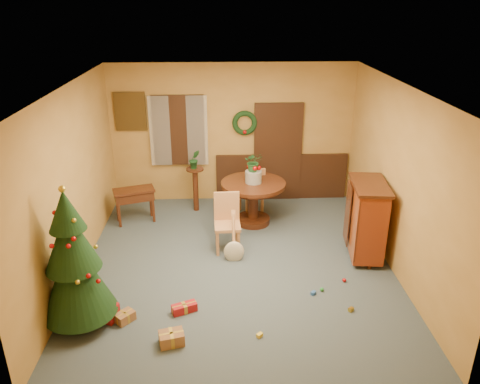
{
  "coord_description": "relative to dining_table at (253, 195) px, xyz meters",
  "views": [
    {
      "loc": [
        -0.22,
        -6.64,
        4.1
      ],
      "look_at": [
        0.06,
        0.4,
        1.13
      ],
      "focal_mm": 35.0,
      "sensor_mm": 36.0,
      "label": 1
    }
  ],
  "objects": [
    {
      "name": "room_envelope",
      "position": [
        -0.15,
        1.17,
        0.53
      ],
      "size": [
        5.5,
        5.5,
        5.5
      ],
      "color": "#34424C",
      "rests_on": "ground"
    },
    {
      "name": "gift_d",
      "position": [
        -1.14,
        -2.75,
        -0.53
      ],
      "size": [
        0.37,
        0.27,
        0.12
      ],
      "color": "maroon",
      "rests_on": "floor"
    },
    {
      "name": "dining_table",
      "position": [
        0.0,
        0.0,
        0.0
      ],
      "size": [
        1.23,
        1.23,
        0.84
      ],
      "color": "black",
      "rests_on": "floor"
    },
    {
      "name": "toy_e",
      "position": [
        1.2,
        -2.83,
        -0.57
      ],
      "size": [
        0.09,
        0.09,
        0.05
      ],
      "primitive_type": "cube",
      "rotation": [
        0.0,
        0.0,
        0.63
      ],
      "color": "gold",
      "rests_on": "floor"
    },
    {
      "name": "plant_stand",
      "position": [
        -1.13,
        0.63,
        -0.02
      ],
      "size": [
        0.35,
        0.35,
        0.91
      ],
      "color": "black",
      "rests_on": "floor"
    },
    {
      "name": "guitar",
      "position": [
        -0.41,
        -1.4,
        -0.19
      ],
      "size": [
        0.36,
        0.53,
        0.78
      ],
      "primitive_type": null,
      "rotation": [
        -0.49,
        0.0,
        -0.05
      ],
      "color": "beige",
      "rests_on": "floor"
    },
    {
      "name": "gift_b",
      "position": [
        -2.17,
        -2.88,
        -0.48
      ],
      "size": [
        0.29,
        0.29,
        0.23
      ],
      "color": "maroon",
      "rests_on": "floor"
    },
    {
      "name": "toy_a",
      "position": [
        0.74,
        -2.42,
        -0.57
      ],
      "size": [
        0.09,
        0.09,
        0.05
      ],
      "primitive_type": "cube",
      "rotation": [
        0.0,
        0.0,
        0.82
      ],
      "color": "#2653A7",
      "rests_on": "floor"
    },
    {
      "name": "chair_far",
      "position": [
        0.02,
        0.43,
        -0.07
      ],
      "size": [
        0.55,
        0.55,
        0.98
      ],
      "color": "#A16940",
      "rests_on": "floor"
    },
    {
      "name": "christmas_tree",
      "position": [
        -2.51,
        -2.92,
        0.36
      ],
      "size": [
        0.97,
        0.97,
        2.0
      ],
      "color": "#382111",
      "rests_on": "floor"
    },
    {
      "name": "toy_d",
      "position": [
        1.28,
        -2.11,
        -0.56
      ],
      "size": [
        0.06,
        0.06,
        0.06
      ],
      "primitive_type": "sphere",
      "color": "#B10C0B",
      "rests_on": "floor"
    },
    {
      "name": "centerpiece_plant",
      "position": [
        0.0,
        0.0,
        0.67
      ],
      "size": [
        0.33,
        0.29,
        0.37
      ],
      "primitive_type": "imported",
      "color": "#1E4C23",
      "rests_on": "urn"
    },
    {
      "name": "stand_plant",
      "position": [
        -1.13,
        0.63,
        0.51
      ],
      "size": [
        0.26,
        0.23,
        0.39
      ],
      "primitive_type": "imported",
      "rotation": [
        0.0,
        0.0,
        0.31
      ],
      "color": "#19471E",
      "rests_on": "plant_stand"
    },
    {
      "name": "sideboard",
      "position": [
        1.79,
        -1.32,
        0.12
      ],
      "size": [
        0.65,
        1.08,
        1.32
      ],
      "color": "#601B0B",
      "rests_on": "floor"
    },
    {
      "name": "toy_c",
      "position": [
        -0.13,
        -3.32,
        -0.57
      ],
      "size": [
        0.09,
        0.09,
        0.05
      ],
      "primitive_type": "cube",
      "rotation": [
        0.0,
        0.0,
        0.74
      ],
      "color": "yellow",
      "rests_on": "floor"
    },
    {
      "name": "urn",
      "position": [
        0.0,
        0.0,
        0.37
      ],
      "size": [
        0.31,
        0.31,
        0.23
      ],
      "primitive_type": "cylinder",
      "color": "slate",
      "rests_on": "dining_table"
    },
    {
      "name": "toy_b",
      "position": [
        0.88,
        -2.34,
        -0.56
      ],
      "size": [
        0.06,
        0.06,
        0.06
      ],
      "primitive_type": "sphere",
      "color": "#248533",
      "rests_on": "floor"
    },
    {
      "name": "chair_near",
      "position": [
        -0.51,
        -0.97,
        -0.05
      ],
      "size": [
        0.46,
        0.46,
        1.01
      ],
      "color": "#A16940",
      "rests_on": "floor"
    },
    {
      "name": "writing_desk",
      "position": [
        -2.29,
        0.15,
        -0.08
      ],
      "size": [
        0.85,
        0.6,
        0.68
      ],
      "color": "black",
      "rests_on": "floor"
    },
    {
      "name": "gift_c",
      "position": [
        -1.94,
        -2.92,
        -0.52
      ],
      "size": [
        0.3,
        0.3,
        0.14
      ],
      "color": "brown",
      "rests_on": "floor"
    },
    {
      "name": "gift_a",
      "position": [
        -1.26,
        -3.4,
        -0.51
      ],
      "size": [
        0.35,
        0.29,
        0.17
      ],
      "color": "brown",
      "rests_on": "floor"
    }
  ]
}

